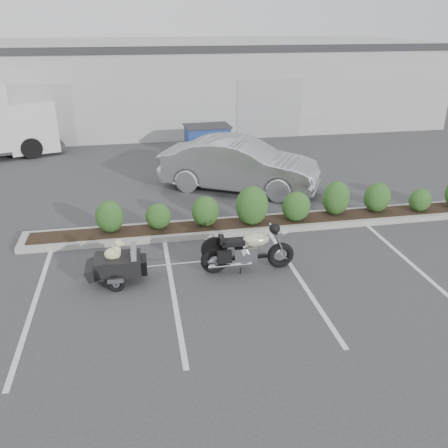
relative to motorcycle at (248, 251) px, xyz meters
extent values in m
plane|color=#38383A|center=(-0.19, 0.03, -0.48)|extent=(90.00, 90.00, 0.00)
cube|color=#9E9E93|center=(0.81, 2.23, -0.40)|extent=(12.00, 1.00, 0.15)
cube|color=#9EA099|center=(-0.19, 17.03, 1.52)|extent=(26.00, 10.00, 4.00)
torus|color=black|center=(-0.73, 0.03, -0.18)|extent=(0.60, 0.16, 0.60)
torus|color=black|center=(0.75, 0.01, -0.18)|extent=(0.60, 0.16, 0.60)
cylinder|color=silver|center=(-0.73, 0.03, -0.18)|extent=(0.25, 0.11, 0.25)
cylinder|color=silver|center=(0.75, 0.01, -0.18)|extent=(0.22, 0.09, 0.22)
cylinder|color=silver|center=(0.68, -0.08, 0.15)|extent=(0.39, 0.05, 0.80)
cylinder|color=silver|center=(0.69, 0.10, 0.15)|extent=(0.39, 0.05, 0.80)
cylinder|color=silver|center=(0.54, 0.01, 0.49)|extent=(0.04, 0.63, 0.03)
cylinder|color=silver|center=(0.79, 0.01, 0.35)|extent=(0.11, 0.16, 0.16)
sphere|color=black|center=(0.50, -0.26, 0.60)|extent=(0.24, 0.24, 0.23)
cube|color=silver|center=(-0.06, 0.02, -0.05)|extent=(0.50, 0.31, 0.31)
cube|color=black|center=(0.03, 0.02, -0.16)|extent=(0.81, 0.10, 0.07)
ellipsoid|color=beige|center=(0.18, 0.02, 0.24)|extent=(0.60, 0.35, 0.30)
cube|color=black|center=(-0.33, 0.03, 0.22)|extent=(0.50, 0.28, 0.11)
cube|color=black|center=(-0.57, 0.03, 0.30)|extent=(0.11, 0.27, 0.14)
cylinder|color=silver|center=(-0.42, -0.13, -0.24)|extent=(0.94, 0.10, 0.08)
cylinder|color=silver|center=(-0.42, 0.19, -0.24)|extent=(0.94, 0.10, 0.08)
cube|color=black|center=(-0.56, -0.22, 0.02)|extent=(0.31, 0.13, 0.27)
cube|color=black|center=(-2.77, 0.02, -0.07)|extent=(0.95, 0.66, 0.38)
cube|color=slate|center=(-2.43, 0.02, 0.17)|extent=(0.12, 0.56, 0.27)
cube|color=slate|center=(-2.72, 0.02, 0.02)|extent=(0.64, 0.57, 0.04)
cube|color=black|center=(-3.26, 0.03, -0.14)|extent=(0.35, 0.65, 0.33)
cube|color=black|center=(-2.26, 0.01, -0.12)|extent=(0.19, 0.45, 0.31)
torus|color=black|center=(-2.82, -0.36, -0.32)|extent=(0.35, 0.10, 0.35)
torus|color=black|center=(-2.80, 0.40, -0.32)|extent=(0.35, 0.10, 0.35)
cube|color=silver|center=(-2.82, -0.40, -0.21)|extent=(0.32, 0.08, 0.09)
cube|color=silver|center=(-2.80, 0.44, -0.21)|extent=(0.32, 0.08, 0.09)
cylinder|color=black|center=(-2.81, 0.02, -0.32)|extent=(0.05, 0.81, 0.04)
cylinder|color=silver|center=(-2.05, 0.01, -0.18)|extent=(0.54, 0.04, 0.03)
ellipsoid|color=beige|center=(-2.86, 0.02, 0.18)|extent=(0.34, 0.23, 0.27)
ellipsoid|color=beige|center=(-2.78, 0.02, 0.25)|extent=(0.20, 0.19, 0.25)
sphere|color=beige|center=(-2.72, 0.02, 0.42)|extent=(0.17, 0.17, 0.17)
ellipsoid|color=beige|center=(-2.64, 0.02, 0.40)|extent=(0.13, 0.07, 0.06)
sphere|color=black|center=(-2.59, 0.02, 0.40)|extent=(0.03, 0.03, 0.03)
ellipsoid|color=beige|center=(-2.76, -0.03, 0.43)|extent=(0.04, 0.04, 0.09)
ellipsoid|color=beige|center=(-2.76, 0.07, 0.43)|extent=(0.04, 0.04, 0.09)
cylinder|color=beige|center=(-2.75, -0.03, 0.08)|extent=(0.04, 0.04, 0.11)
cylinder|color=beige|center=(-2.75, 0.07, 0.08)|extent=(0.04, 0.04, 0.11)
imported|color=#B9B9C1|center=(0.96, 5.23, 0.34)|extent=(5.21, 3.86, 1.64)
cube|color=navy|center=(0.61, 9.65, 0.09)|extent=(1.74, 1.21, 1.13)
cube|color=#2D2D30|center=(0.61, 9.65, 0.67)|extent=(1.84, 1.30, 0.06)
cube|color=silver|center=(-6.36, 11.33, 0.65)|extent=(2.34, 2.52, 1.99)
cube|color=black|center=(-6.36, 11.33, 0.38)|extent=(0.57, 1.67, 0.91)
cylinder|color=black|center=(-6.24, 10.33, -0.07)|extent=(0.85, 0.48, 0.81)
cylinder|color=black|center=(-6.82, 12.23, -0.07)|extent=(0.85, 0.48, 0.81)
camera|label=1|loc=(-2.21, -8.90, 4.65)|focal=38.00mm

